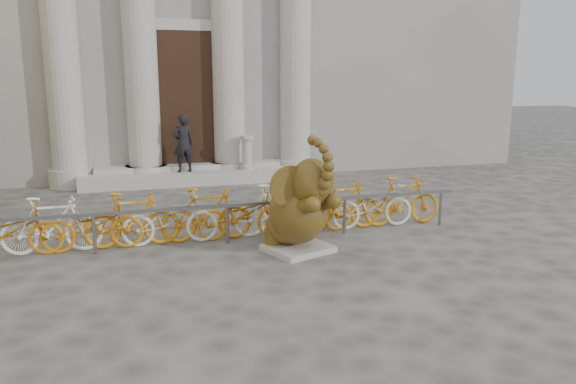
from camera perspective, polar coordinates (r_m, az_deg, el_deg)
name	(u,v)px	position (r m, az deg, el deg)	size (l,w,h in m)	color
ground	(283,319)	(7.21, -0.52, -12.76)	(80.00, 80.00, 0.00)	#474442
entrance_steps	(191,177)	(16.06, -9.82, 1.54)	(6.00, 1.20, 0.36)	#A8A59E
elephant_statue	(299,210)	(9.57, 1.17, -1.84)	(1.37, 1.62, 2.04)	#A8A59E
bike_rack	(224,213)	(10.41, -6.52, -2.15)	(9.13, 0.53, 1.00)	slate
pedestrian	(183,143)	(15.72, -10.58, 4.89)	(0.58, 0.38, 1.59)	black
balustrade_post	(247,154)	(15.92, -4.20, 3.86)	(0.39, 0.39, 0.96)	#A8A59E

